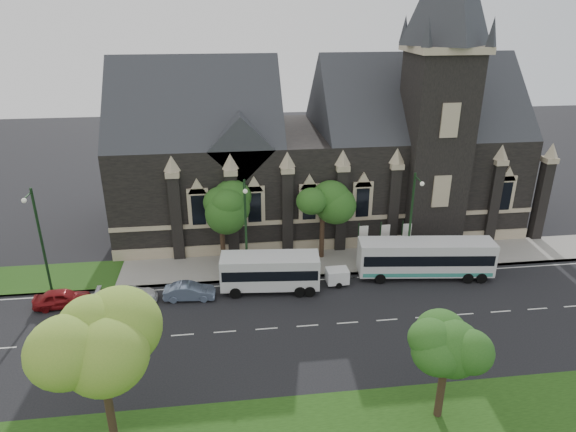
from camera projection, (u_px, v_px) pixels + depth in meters
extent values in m
plane|color=black|center=(307.00, 326.00, 36.86)|extent=(160.00, 160.00, 0.00)
cube|color=gray|center=(291.00, 264.00, 45.54)|extent=(80.00, 5.00, 0.15)
cube|color=black|center=(316.00, 176.00, 53.26)|extent=(40.00, 15.00, 10.00)
cube|color=#282A2F|center=(198.00, 133.00, 49.96)|extent=(16.00, 15.00, 15.00)
cube|color=#282A2F|center=(412.00, 127.00, 52.48)|extent=(20.00, 15.00, 15.00)
cube|color=#282A2F|center=(240.00, 143.00, 46.30)|extent=(6.00, 6.00, 6.00)
cube|color=black|center=(433.00, 151.00, 47.37)|extent=(5.50, 5.50, 18.00)
cube|color=tan|center=(445.00, 48.00, 43.83)|extent=(6.20, 6.20, 0.60)
cube|color=tan|center=(330.00, 219.00, 47.04)|extent=(40.00, 0.22, 0.40)
cube|color=tan|center=(329.00, 245.00, 48.04)|extent=(40.00, 0.25, 1.20)
cube|color=black|center=(309.00, 205.00, 46.07)|extent=(1.20, 0.12, 2.80)
cylinder|color=black|center=(109.00, 407.00, 26.40)|extent=(0.44, 0.44, 4.40)
sphere|color=olive|center=(98.00, 344.00, 24.85)|extent=(4.16, 4.16, 4.16)
sphere|color=olive|center=(115.00, 320.00, 25.36)|extent=(3.12, 3.12, 3.12)
cylinder|color=black|center=(440.00, 393.00, 28.26)|extent=(0.44, 0.44, 3.08)
sphere|color=#24571B|center=(447.00, 350.00, 27.13)|extent=(3.20, 3.20, 3.20)
sphere|color=#24571B|center=(454.00, 334.00, 27.51)|extent=(2.40, 2.40, 2.40)
cylinder|color=black|center=(322.00, 238.00, 46.06)|extent=(0.44, 0.44, 3.96)
sphere|color=#24571B|center=(323.00, 201.00, 44.65)|extent=(3.84, 3.84, 3.84)
sphere|color=#24571B|center=(330.00, 190.00, 45.12)|extent=(2.88, 2.88, 2.88)
cylinder|color=black|center=(223.00, 244.00, 45.03)|extent=(0.44, 0.44, 3.96)
sphere|color=#24571B|center=(221.00, 206.00, 43.65)|extent=(3.68, 3.68, 3.68)
sphere|color=#24571B|center=(228.00, 196.00, 44.10)|extent=(2.76, 2.76, 2.76)
cylinder|color=black|center=(410.00, 223.00, 42.96)|extent=(0.20, 0.20, 9.00)
cylinder|color=black|center=(419.00, 179.00, 40.61)|extent=(0.10, 1.60, 0.10)
sphere|color=silver|center=(422.00, 184.00, 39.92)|extent=(0.36, 0.36, 0.36)
cylinder|color=black|center=(246.00, 232.00, 41.36)|extent=(0.20, 0.20, 9.00)
cylinder|color=black|center=(245.00, 187.00, 39.01)|extent=(0.10, 1.60, 0.10)
sphere|color=silver|center=(245.00, 191.00, 38.32)|extent=(0.36, 0.36, 0.36)
cylinder|color=black|center=(42.00, 242.00, 39.53)|extent=(0.20, 0.20, 9.00)
cylinder|color=black|center=(28.00, 195.00, 37.18)|extent=(0.10, 1.60, 0.10)
sphere|color=silver|center=(24.00, 200.00, 36.49)|extent=(0.36, 0.36, 0.36)
cylinder|color=black|center=(358.00, 244.00, 45.02)|extent=(0.10, 0.10, 4.00)
cube|color=white|center=(363.00, 237.00, 44.84)|extent=(0.80, 0.04, 2.20)
cylinder|color=black|center=(380.00, 242.00, 45.25)|extent=(0.10, 0.10, 4.00)
cube|color=white|center=(385.00, 236.00, 45.07)|extent=(0.80, 0.04, 2.20)
cylinder|color=black|center=(401.00, 241.00, 45.48)|extent=(0.10, 0.10, 4.00)
cube|color=white|center=(407.00, 235.00, 45.30)|extent=(0.80, 0.04, 2.20)
cube|color=silver|center=(426.00, 257.00, 42.91)|extent=(11.58, 3.64, 2.87)
cube|color=black|center=(426.00, 255.00, 42.84)|extent=(11.13, 3.62, 0.93)
cube|color=teal|center=(424.00, 269.00, 43.34)|extent=(11.13, 3.61, 0.35)
cylinder|color=black|center=(380.00, 279.00, 42.32)|extent=(0.93, 0.38, 0.90)
cylinder|color=black|center=(375.00, 265.00, 44.51)|extent=(0.93, 0.38, 0.90)
cylinder|color=black|center=(468.00, 278.00, 42.40)|extent=(0.93, 0.38, 0.90)
cylinder|color=black|center=(459.00, 265.00, 44.59)|extent=(0.93, 0.38, 0.90)
cylinder|color=black|center=(481.00, 278.00, 42.42)|extent=(0.93, 0.38, 0.90)
cylinder|color=black|center=(472.00, 265.00, 44.60)|extent=(0.93, 0.38, 0.90)
cube|color=silver|center=(270.00, 271.00, 40.94)|extent=(8.13, 3.18, 2.61)
cube|color=black|center=(270.00, 269.00, 40.89)|extent=(7.82, 3.20, 0.86)
cylinder|color=black|center=(235.00, 293.00, 40.20)|extent=(0.92, 0.36, 0.90)
cylinder|color=black|center=(237.00, 278.00, 42.50)|extent=(0.92, 0.36, 0.90)
cylinder|color=black|center=(300.00, 292.00, 40.37)|extent=(0.92, 0.36, 0.90)
cylinder|color=black|center=(298.00, 276.00, 42.68)|extent=(0.92, 0.36, 0.90)
cylinder|color=black|center=(310.00, 292.00, 40.40)|extent=(0.92, 0.36, 0.90)
cylinder|color=black|center=(308.00, 276.00, 42.70)|extent=(0.92, 0.36, 0.90)
cube|color=white|center=(337.00, 276.00, 42.07)|extent=(1.84, 1.40, 1.17)
cylinder|color=black|center=(339.00, 286.00, 41.67)|extent=(0.51, 0.19, 0.50)
cylinder|color=black|center=(335.00, 278.00, 42.90)|extent=(0.51, 0.19, 0.50)
cylinder|color=black|center=(351.00, 278.00, 42.35)|extent=(1.08, 0.11, 0.08)
imported|color=slate|center=(190.00, 291.00, 40.03)|extent=(4.12, 1.68, 1.33)
imported|color=maroon|center=(62.00, 298.00, 39.01)|extent=(4.33, 2.08, 1.43)
imported|color=white|center=(127.00, 295.00, 39.51)|extent=(4.67, 1.99, 1.34)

